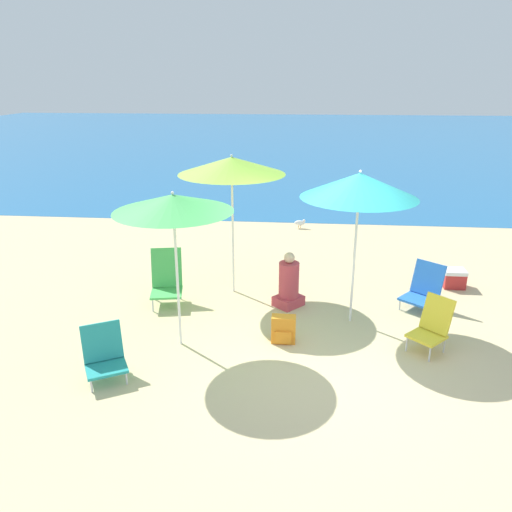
% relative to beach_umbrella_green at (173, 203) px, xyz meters
% --- Properties ---
extents(ground_plane, '(60.00, 60.00, 0.00)m').
position_rel_beach_umbrella_green_xyz_m(ground_plane, '(1.98, -0.11, -2.00)').
color(ground_plane, '#D1BA89').
extents(sea_water, '(60.00, 40.00, 0.01)m').
position_rel_beach_umbrella_green_xyz_m(sea_water, '(1.98, 26.30, -2.00)').
color(sea_water, '#23669E').
rests_on(sea_water, ground).
extents(beach_umbrella_green, '(1.54, 1.54, 2.16)m').
position_rel_beach_umbrella_green_xyz_m(beach_umbrella_green, '(0.00, 0.00, 0.00)').
color(beach_umbrella_green, white).
rests_on(beach_umbrella_green, ground).
extents(beach_umbrella_teal, '(1.65, 1.65, 2.31)m').
position_rel_beach_umbrella_green_xyz_m(beach_umbrella_teal, '(2.41, 0.92, 0.09)').
color(beach_umbrella_teal, white).
rests_on(beach_umbrella_teal, ground).
extents(beach_umbrella_lime, '(1.73, 1.73, 2.36)m').
position_rel_beach_umbrella_green_xyz_m(beach_umbrella_lime, '(0.49, 1.87, 0.17)').
color(beach_umbrella_lime, white).
rests_on(beach_umbrella_lime, ground).
extents(beach_chair_green, '(0.60, 0.69, 0.88)m').
position_rel_beach_umbrella_green_xyz_m(beach_chair_green, '(-0.54, 1.34, -1.59)').
color(beach_chair_green, silver).
rests_on(beach_chair_green, ground).
extents(beach_chair_yellow, '(0.64, 0.64, 0.75)m').
position_rel_beach_umbrella_green_xyz_m(beach_chair_yellow, '(3.41, 0.16, -1.63)').
color(beach_chair_yellow, silver).
rests_on(beach_chair_yellow, ground).
extents(beach_chair_teal, '(0.65, 0.65, 0.67)m').
position_rel_beach_umbrella_green_xyz_m(beach_chair_teal, '(-0.74, -0.88, -1.69)').
color(beach_chair_teal, silver).
rests_on(beach_chair_teal, ground).
extents(beach_chair_blue, '(0.74, 0.75, 0.74)m').
position_rel_beach_umbrella_green_xyz_m(beach_chair_blue, '(3.60, 1.49, -1.67)').
color(beach_chair_blue, silver).
rests_on(beach_chair_blue, ground).
extents(person_seated_near, '(0.55, 0.55, 0.91)m').
position_rel_beach_umbrella_green_xyz_m(person_seated_near, '(1.45, 1.38, -1.63)').
color(person_seated_near, '#BF3F4C').
rests_on(person_seated_near, ground).
extents(backpack_orange, '(0.34, 0.20, 0.39)m').
position_rel_beach_umbrella_green_xyz_m(backpack_orange, '(1.42, 0.18, -1.81)').
color(backpack_orange, orange).
rests_on(backpack_orange, ground).
extents(cooler_box, '(0.37, 0.32, 0.33)m').
position_rel_beach_umbrella_green_xyz_m(cooler_box, '(4.34, 2.42, -1.84)').
color(cooler_box, '#B72828').
rests_on(cooler_box, ground).
extents(seagull, '(0.27, 0.11, 0.23)m').
position_rel_beach_umbrella_green_xyz_m(seagull, '(1.60, 5.84, -1.87)').
color(seagull, gold).
rests_on(seagull, ground).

